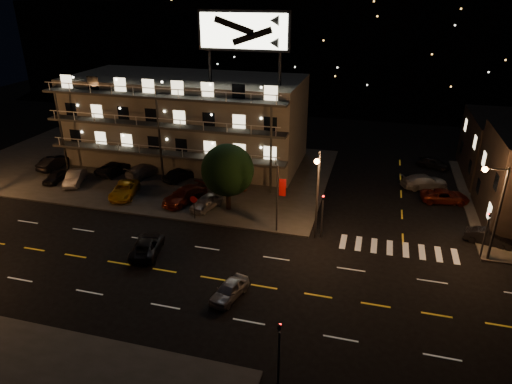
% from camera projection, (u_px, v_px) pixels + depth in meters
% --- Properties ---
extents(ground, '(140.00, 140.00, 0.00)m').
position_uv_depth(ground, '(188.00, 274.00, 34.99)').
color(ground, black).
rests_on(ground, ground).
extents(curb_nw, '(44.00, 24.00, 0.15)m').
position_uv_depth(curb_nw, '(147.00, 167.00, 55.96)').
color(curb_nw, '#323330').
rests_on(curb_nw, ground).
extents(motel, '(28.00, 13.80, 18.10)m').
position_uv_depth(motel, '(188.00, 119.00, 56.26)').
color(motel, gray).
rests_on(motel, ground).
extents(hill_backdrop, '(120.00, 25.00, 24.00)m').
position_uv_depth(hill_backdrop, '(292.00, 35.00, 92.31)').
color(hill_backdrop, black).
rests_on(hill_backdrop, ground).
extents(streetlight_nc, '(0.44, 1.92, 8.00)m').
position_uv_depth(streetlight_nc, '(317.00, 187.00, 37.90)').
color(streetlight_nc, '#2D2D30').
rests_on(streetlight_nc, ground).
extents(streetlight_ne, '(1.92, 0.44, 8.00)m').
position_uv_depth(streetlight_ne, '(495.00, 204.00, 34.92)').
color(streetlight_ne, '#2D2D30').
rests_on(streetlight_ne, ground).
extents(signal_nw, '(0.20, 0.27, 4.60)m').
position_uv_depth(signal_nw, '(322.00, 211.00, 39.24)').
color(signal_nw, '#2D2D30').
rests_on(signal_nw, ground).
extents(signal_sw, '(0.20, 0.27, 4.60)m').
position_uv_depth(signal_sw, '(279.00, 348.00, 24.28)').
color(signal_sw, '#2D2D30').
rests_on(signal_sw, ground).
extents(signal_ne, '(0.27, 0.20, 4.60)m').
position_uv_depth(signal_ne, '(486.00, 230.00, 36.10)').
color(signal_ne, '#2D2D30').
rests_on(signal_ne, ground).
extents(banner_north, '(0.83, 0.16, 6.40)m').
position_uv_depth(banner_north, '(278.00, 197.00, 39.76)').
color(banner_north, '#2D2D30').
rests_on(banner_north, ground).
extents(stop_sign, '(0.91, 0.11, 2.61)m').
position_uv_depth(stop_sign, '(194.00, 204.00, 42.57)').
color(stop_sign, '#2D2D30').
rests_on(stop_sign, ground).
extents(tree, '(5.26, 5.07, 6.63)m').
position_uv_depth(tree, '(227.00, 172.00, 43.57)').
color(tree, black).
rests_on(tree, curb_nw).
extents(lot_car_0, '(1.72, 3.71, 1.23)m').
position_uv_depth(lot_car_0, '(56.00, 176.00, 51.31)').
color(lot_car_0, black).
rests_on(lot_car_0, curb_nw).
extents(lot_car_1, '(2.90, 4.63, 1.44)m').
position_uv_depth(lot_car_1, '(75.00, 178.00, 50.70)').
color(lot_car_1, gray).
rests_on(lot_car_1, curb_nw).
extents(lot_car_2, '(3.40, 5.32, 1.37)m').
position_uv_depth(lot_car_2, '(124.00, 190.00, 47.64)').
color(lot_car_2, gold).
rests_on(lot_car_2, curb_nw).
extents(lot_car_3, '(4.02, 5.61, 1.51)m').
position_uv_depth(lot_car_3, '(185.00, 195.00, 46.27)').
color(lot_car_3, '#54160C').
rests_on(lot_car_3, curb_nw).
extents(lot_car_4, '(2.70, 4.30, 1.37)m').
position_uv_depth(lot_car_4, '(207.00, 202.00, 45.00)').
color(lot_car_4, gray).
rests_on(lot_car_4, curb_nw).
extents(lot_car_5, '(1.88, 4.69, 1.51)m').
position_uv_depth(lot_car_5, '(54.00, 162.00, 55.04)').
color(lot_car_5, black).
rests_on(lot_car_5, curb_nw).
extents(lot_car_6, '(3.47, 5.42, 1.39)m').
position_uv_depth(lot_car_6, '(116.00, 167.00, 53.63)').
color(lot_car_6, black).
rests_on(lot_car_6, curb_nw).
extents(lot_car_7, '(3.70, 5.22, 1.40)m').
position_uv_depth(lot_car_7, '(145.00, 170.00, 52.95)').
color(lot_car_7, gray).
rests_on(lot_car_7, curb_nw).
extents(lot_car_8, '(3.32, 4.59, 1.45)m').
position_uv_depth(lot_car_8, '(179.00, 174.00, 51.67)').
color(lot_car_8, black).
rests_on(lot_car_8, curb_nw).
extents(lot_car_9, '(1.70, 4.13, 1.33)m').
position_uv_depth(lot_car_9, '(243.00, 180.00, 50.09)').
color(lot_car_9, '#54160C').
rests_on(lot_car_9, curb_nw).
extents(side_car_0, '(4.03, 2.37, 1.26)m').
position_uv_depth(side_car_0, '(488.00, 237.00, 38.95)').
color(side_car_0, black).
rests_on(side_car_0, ground).
extents(side_car_1, '(5.04, 2.89, 1.32)m').
position_uv_depth(side_car_1, '(445.00, 196.00, 46.64)').
color(side_car_1, '#54160C').
rests_on(side_car_1, ground).
extents(side_car_2, '(5.49, 3.91, 1.48)m').
position_uv_depth(side_car_2, '(424.00, 181.00, 50.00)').
color(side_car_2, gray).
rests_on(side_car_2, ground).
extents(side_car_3, '(4.22, 3.06, 1.34)m').
position_uv_depth(side_car_3, '(433.00, 163.00, 55.64)').
color(side_car_3, black).
rests_on(side_car_3, ground).
extents(road_car_east, '(2.32, 3.89, 1.24)m').
position_uv_depth(road_car_east, '(229.00, 290.00, 32.16)').
color(road_car_east, gray).
rests_on(road_car_east, ground).
extents(road_car_west, '(3.20, 5.08, 1.31)m').
position_uv_depth(road_car_west, '(147.00, 246.00, 37.63)').
color(road_car_west, black).
rests_on(road_car_west, ground).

